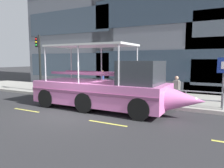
# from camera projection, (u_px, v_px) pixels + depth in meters

# --- Properties ---
(ground_plane) EXTENTS (120.00, 120.00, 0.00)m
(ground_plane) POSITION_uv_depth(u_px,v_px,m) (72.00, 113.00, 10.61)
(ground_plane) COLOR #2B2B2D
(sidewalk) EXTENTS (32.00, 4.80, 0.18)m
(sidewalk) POSITION_uv_depth(u_px,v_px,m) (122.00, 95.00, 15.49)
(sidewalk) COLOR #99968E
(sidewalk) RESTS_ON ground_plane
(curb_edge) EXTENTS (32.00, 0.18, 0.18)m
(curb_edge) POSITION_uv_depth(u_px,v_px,m) (104.00, 101.00, 13.32)
(curb_edge) COLOR #B2ADA3
(curb_edge) RESTS_ON ground_plane
(lane_centreline) EXTENTS (25.80, 0.12, 0.01)m
(lane_centreline) POSITION_uv_depth(u_px,v_px,m) (62.00, 116.00, 10.02)
(lane_centreline) COLOR #DBD64C
(lane_centreline) RESTS_ON ground_plane
(curb_guardrail) EXTENTS (12.31, 0.09, 0.84)m
(curb_guardrail) POSITION_uv_depth(u_px,v_px,m) (112.00, 90.00, 13.35)
(curb_guardrail) COLOR gray
(curb_guardrail) RESTS_ON sidewalk
(traffic_light_pole) EXTENTS (0.24, 0.46, 4.26)m
(traffic_light_pole) POSITION_uv_depth(u_px,v_px,m) (39.00, 58.00, 16.38)
(traffic_light_pole) COLOR black
(traffic_light_pole) RESTS_ON sidewalk
(parking_sign) EXTENTS (0.60, 0.12, 2.53)m
(parking_sign) POSITION_uv_depth(u_px,v_px,m) (223.00, 74.00, 10.70)
(parking_sign) COLOR #4C4F54
(parking_sign) RESTS_ON sidewalk
(leaned_bicycle) EXTENTS (1.74, 0.46, 0.96)m
(leaned_bicycle) POSITION_uv_depth(u_px,v_px,m) (57.00, 87.00, 16.17)
(leaned_bicycle) COLOR black
(leaned_bicycle) RESTS_ON sidewalk
(duck_tour_boat) EXTENTS (8.98, 2.56, 3.39)m
(duck_tour_boat) POSITION_uv_depth(u_px,v_px,m) (108.00, 89.00, 11.19)
(duck_tour_boat) COLOR pink
(duck_tour_boat) RESTS_ON ground_plane
(pedestrian_near_bow) EXTENTS (0.43, 0.20, 1.50)m
(pedestrian_near_bow) POSITION_uv_depth(u_px,v_px,m) (176.00, 87.00, 12.24)
(pedestrian_near_bow) COLOR black
(pedestrian_near_bow) RESTS_ON sidewalk
(pedestrian_mid_left) EXTENTS (0.44, 0.31, 1.68)m
(pedestrian_mid_left) POSITION_uv_depth(u_px,v_px,m) (118.00, 82.00, 13.95)
(pedestrian_mid_left) COLOR #47423D
(pedestrian_mid_left) RESTS_ON sidewalk
(pedestrian_mid_right) EXTENTS (0.23, 0.47, 1.65)m
(pedestrian_mid_right) POSITION_uv_depth(u_px,v_px,m) (102.00, 80.00, 15.45)
(pedestrian_mid_right) COLOR black
(pedestrian_mid_right) RESTS_ON sidewalk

